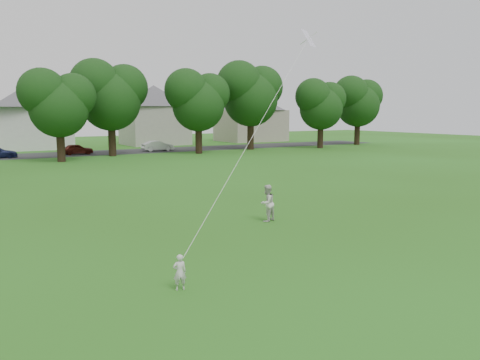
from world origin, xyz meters
TOP-DOWN VIEW (x-y plane):
  - ground at (0.00, 0.00)m, footprint 160.00×160.00m
  - street at (0.00, 42.00)m, footprint 90.00×7.00m
  - toddler at (-3.28, -0.23)m, footprint 0.38×0.28m
  - older_boy at (2.87, 4.86)m, footprint 0.89×0.80m
  - kite at (1.21, 2.82)m, footprint 5.00×3.48m
  - tree_row at (2.70, 36.47)m, footprint 83.81×9.44m
  - house_row at (0.29, 52.00)m, footprint 77.56×13.57m

SIDE VIEW (x-z plane):
  - ground at x=0.00m, z-range 0.00..0.00m
  - street at x=0.00m, z-range 0.00..0.01m
  - toddler at x=-3.28m, z-range 0.00..0.93m
  - older_boy at x=2.87m, z-range 0.00..1.52m
  - kite at x=1.21m, z-range -2.29..10.64m
  - house_row at x=0.29m, z-range -0.13..9.75m
  - tree_row at x=2.70m, z-range 1.04..11.84m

